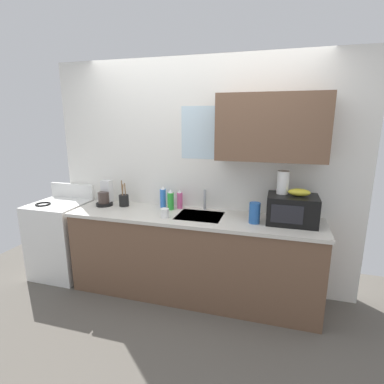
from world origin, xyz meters
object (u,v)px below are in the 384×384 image
(banana_bunch, at_px, (299,192))
(mug_white, at_px, (165,213))
(dish_soap_bottle_green, at_px, (171,200))
(stove_range, at_px, (62,238))
(paper_towel_roll, at_px, (283,182))
(coffee_maker, at_px, (105,196))
(microwave, at_px, (292,209))
(dish_soap_bottle_pink, at_px, (180,200))
(dish_soap_bottle_blue, at_px, (163,197))
(cereal_canister, at_px, (255,213))
(utensil_crock, at_px, (124,200))

(banana_bunch, bearing_deg, mug_white, -171.48)
(banana_bunch, height_order, dish_soap_bottle_green, banana_bunch)
(stove_range, xyz_separation_m, paper_towel_roll, (2.53, 0.10, 0.82))
(coffee_maker, height_order, dish_soap_bottle_green, coffee_maker)
(microwave, relative_size, dish_soap_bottle_pink, 2.15)
(dish_soap_bottle_pink, bearing_deg, coffee_maker, -172.99)
(stove_range, distance_m, coffee_maker, 0.80)
(mug_white, bearing_deg, coffee_maker, 163.34)
(dish_soap_bottle_pink, bearing_deg, dish_soap_bottle_green, -138.32)
(microwave, relative_size, banana_bunch, 2.30)
(paper_towel_roll, relative_size, mug_white, 2.32)
(coffee_maker, bearing_deg, dish_soap_bottle_green, 2.54)
(microwave, distance_m, dish_soap_bottle_blue, 1.38)
(microwave, bearing_deg, cereal_canister, -163.83)
(stove_range, bearing_deg, utensil_crock, 8.17)
(cereal_canister, distance_m, utensil_crock, 1.49)
(coffee_maker, bearing_deg, banana_bunch, -1.59)
(dish_soap_bottle_green, bearing_deg, mug_white, -81.80)
(stove_range, height_order, utensil_crock, utensil_crock)
(coffee_maker, xyz_separation_m, dish_soap_bottle_blue, (0.68, 0.09, 0.01))
(dish_soap_bottle_green, bearing_deg, banana_bunch, -4.08)
(banana_bunch, relative_size, mug_white, 2.11)
(coffee_maker, distance_m, dish_soap_bottle_blue, 0.68)
(banana_bunch, distance_m, paper_towel_roll, 0.18)
(cereal_canister, bearing_deg, mug_white, -174.15)
(dish_soap_bottle_blue, xyz_separation_m, cereal_canister, (1.03, -0.25, -0.01))
(paper_towel_roll, xyz_separation_m, mug_white, (-1.12, -0.24, -0.33))
(dish_soap_bottle_pink, relative_size, dish_soap_bottle_green, 0.96)
(stove_range, relative_size, banana_bunch, 5.40)
(dish_soap_bottle_blue, distance_m, utensil_crock, 0.46)
(dish_soap_bottle_pink, distance_m, dish_soap_bottle_blue, 0.19)
(paper_towel_roll, xyz_separation_m, dish_soap_bottle_pink, (-1.08, 0.12, -0.28))
(dish_soap_bottle_green, bearing_deg, stove_range, -174.17)
(microwave, distance_m, mug_white, 1.24)
(coffee_maker, relative_size, mug_white, 2.95)
(dish_soap_bottle_green, bearing_deg, microwave, -4.31)
(coffee_maker, bearing_deg, dish_soap_bottle_pink, 7.01)
(dish_soap_bottle_blue, bearing_deg, paper_towel_roll, -4.33)
(paper_towel_roll, distance_m, cereal_canister, 0.40)
(microwave, bearing_deg, paper_towel_roll, 152.62)
(cereal_canister, bearing_deg, utensil_crock, 173.45)
(stove_range, height_order, paper_towel_roll, paper_towel_roll)
(coffee_maker, bearing_deg, stove_range, -169.76)
(dish_soap_bottle_green, distance_m, utensil_crock, 0.56)
(stove_range, height_order, dish_soap_bottle_pink, dish_soap_bottle_pink)
(dish_soap_bottle_blue, bearing_deg, cereal_canister, -13.45)
(paper_towel_roll, relative_size, utensil_crock, 0.74)
(coffee_maker, height_order, utensil_crock, utensil_crock)
(dish_soap_bottle_pink, relative_size, cereal_canister, 1.07)
(banana_bunch, xyz_separation_m, paper_towel_roll, (-0.15, 0.05, 0.08))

